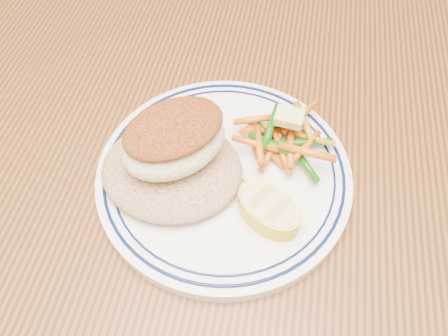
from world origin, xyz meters
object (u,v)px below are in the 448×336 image
dining_table (190,199)px  fish_fillet (174,139)px  plate (224,174)px  vegetable_pile (281,138)px  lemon_wedge (269,209)px  rice_pilaf (172,167)px

dining_table → fish_fillet: (0.00, -0.03, 0.16)m
dining_table → plate: 0.12m
plate → vegetable_pile: bearing=38.4°
dining_table → vegetable_pile: bearing=9.1°
plate → dining_table: bearing=152.2°
lemon_wedge → dining_table: bearing=144.8°
fish_fillet → lemon_wedge: 0.11m
dining_table → vegetable_pile: vegetable_pile is taller
vegetable_pile → lemon_wedge: size_ratio=1.31×
fish_fillet → vegetable_pile: fish_fillet is taller
dining_table → lemon_wedge: 0.17m
vegetable_pile → fish_fillet: bearing=-155.0°
fish_fillet → vegetable_pile: 0.11m
fish_fillet → vegetable_pile: (0.10, 0.05, -0.03)m
vegetable_pile → lemon_wedge: bearing=-91.5°
rice_pilaf → vegetable_pile: (0.10, 0.05, 0.00)m
vegetable_pile → lemon_wedge: 0.08m
dining_table → rice_pilaf: (-0.00, -0.04, 0.13)m
dining_table → lemon_wedge: size_ratio=18.35×
dining_table → lemon_wedge: lemon_wedge is taller
dining_table → rice_pilaf: bearing=-92.2°
dining_table → lemon_wedge: bearing=-35.2°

